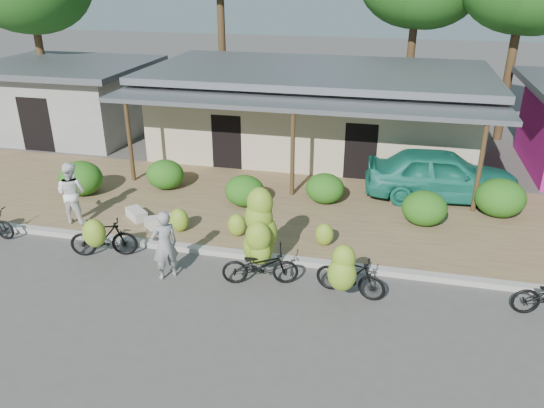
{
  "coord_description": "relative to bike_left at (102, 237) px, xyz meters",
  "views": [
    {
      "loc": [
        2.99,
        -9.51,
        6.89
      ],
      "look_at": [
        0.09,
        2.86,
        1.2
      ],
      "focal_mm": 35.0,
      "sensor_mm": 36.0,
      "label": 1
    }
  ],
  "objects": [
    {
      "name": "teal_van",
      "position": [
        8.6,
        5.76,
        0.31
      ],
      "size": [
        4.84,
        2.27,
        1.6
      ],
      "primitive_type": "imported",
      "rotation": [
        0.0,
        0.0,
        1.65
      ],
      "color": "#1B7B64",
      "rests_on": "sidewalk"
    },
    {
      "name": "hedge_0",
      "position": [
        -2.68,
        3.43,
        0.06
      ],
      "size": [
        1.42,
        1.28,
        1.11
      ],
      "primitive_type": "ellipsoid",
      "color": "#215513",
      "rests_on": "sidewalk"
    },
    {
      "name": "loose_banana_b",
      "position": [
        3.06,
        1.77,
        -0.17
      ],
      "size": [
        0.51,
        0.44,
        0.64
      ],
      "primitive_type": "ellipsoid",
      "color": "#8FA228",
      "rests_on": "sidewalk"
    },
    {
      "name": "ground",
      "position": [
        3.97,
        -1.15,
        -0.61
      ],
      "size": [
        100.0,
        100.0,
        0.0
      ],
      "primitive_type": "plane",
      "color": "#4E4B49",
      "rests_on": "ground"
    },
    {
      "name": "loose_banana_a",
      "position": [
        1.41,
        1.67,
        -0.15
      ],
      "size": [
        0.54,
        0.46,
        0.68
      ],
      "primitive_type": "ellipsoid",
      "color": "#8FA228",
      "rests_on": "sidewalk"
    },
    {
      "name": "vendor",
      "position": [
        1.97,
        -0.5,
        0.27
      ],
      "size": [
        0.75,
        0.75,
        1.76
      ],
      "primitive_type": "imported",
      "rotation": [
        0.0,
        0.0,
        3.91
      ],
      "color": "gray",
      "rests_on": "ground"
    },
    {
      "name": "sidewalk",
      "position": [
        3.97,
        3.85,
        -0.55
      ],
      "size": [
        60.0,
        6.0,
        0.12
      ],
      "primitive_type": "cube",
      "color": "#91764E",
      "rests_on": "ground"
    },
    {
      "name": "shop_main",
      "position": [
        3.97,
        9.78,
        1.11
      ],
      "size": [
        13.0,
        8.5,
        3.35
      ],
      "color": "#BBAF8D",
      "rests_on": "ground"
    },
    {
      "name": "loose_banana_c",
      "position": [
        5.47,
        1.79,
        -0.18
      ],
      "size": [
        0.5,
        0.42,
        0.62
      ],
      "primitive_type": "ellipsoid",
      "color": "#8FA228",
      "rests_on": "sidewalk"
    },
    {
      "name": "bike_center",
      "position": [
        4.15,
        0.06,
        0.29
      ],
      "size": [
        1.9,
        1.38,
        2.23
      ],
      "rotation": [
        0.0,
        0.0,
        1.81
      ],
      "color": "black",
      "rests_on": "ground"
    },
    {
      "name": "hedge_5",
      "position": [
        10.24,
        4.79,
        0.08
      ],
      "size": [
        1.46,
        1.31,
        1.14
      ],
      "primitive_type": "ellipsoid",
      "color": "#215513",
      "rests_on": "sidewalk"
    },
    {
      "name": "hedge_2",
      "position": [
        2.71,
        3.78,
        -0.01
      ],
      "size": [
        1.24,
        1.11,
        0.96
      ],
      "primitive_type": "ellipsoid",
      "color": "#215513",
      "rests_on": "sidewalk"
    },
    {
      "name": "shop_grey",
      "position": [
        -7.03,
        9.84,
        1.01
      ],
      "size": [
        7.0,
        6.0,
        3.15
      ],
      "color": "#979692",
      "rests_on": "ground"
    },
    {
      "name": "bike_left",
      "position": [
        0.0,
        0.0,
        0.0
      ],
      "size": [
        1.79,
        1.34,
        1.35
      ],
      "rotation": [
        0.0,
        0.0,
        1.85
      ],
      "color": "black",
      "rests_on": "ground"
    },
    {
      "name": "hedge_1",
      "position": [
        -0.24,
        4.52,
        0.0
      ],
      "size": [
        1.25,
        1.13,
        0.98
      ],
      "primitive_type": "ellipsoid",
      "color": "#215513",
      "rests_on": "sidewalk"
    },
    {
      "name": "hedge_4",
      "position": [
        8.06,
        3.68,
        0.01
      ],
      "size": [
        1.28,
        1.15,
        1.0
      ],
      "primitive_type": "ellipsoid",
      "color": "#215513",
      "rests_on": "sidewalk"
    },
    {
      "name": "curb",
      "position": [
        3.97,
        0.85,
        -0.53
      ],
      "size": [
        60.0,
        0.25,
        0.15
      ],
      "primitive_type": "cube",
      "color": "#A8A399",
      "rests_on": "ground"
    },
    {
      "name": "sack_near",
      "position": [
        0.77,
        1.77,
        -0.34
      ],
      "size": [
        0.93,
        0.8,
        0.3
      ],
      "primitive_type": "cube",
      "rotation": [
        0.0,
        0.0,
        0.57
      ],
      "color": "beige",
      "rests_on": "sidewalk"
    },
    {
      "name": "bike_right",
      "position": [
        6.3,
        -0.47,
        0.07
      ],
      "size": [
        1.71,
        1.31,
        1.59
      ],
      "rotation": [
        0.0,
        0.0,
        1.34
      ],
      "color": "black",
      "rests_on": "ground"
    },
    {
      "name": "sack_far",
      "position": [
        -0.13,
        2.14,
        -0.35
      ],
      "size": [
        0.82,
        0.77,
        0.28
      ],
      "primitive_type": "cube",
      "rotation": [
        0.0,
        0.0,
        -0.69
      ],
      "color": "beige",
      "rests_on": "sidewalk"
    },
    {
      "name": "bystander",
      "position": [
        -1.77,
        1.55,
        0.41
      ],
      "size": [
        0.91,
        0.72,
        1.8
      ],
      "primitive_type": "imported",
      "rotation": [
        0.0,
        0.0,
        3.1
      ],
      "color": "white",
      "rests_on": "sidewalk"
    },
    {
      "name": "hedge_3",
      "position": [
        5.08,
        4.57,
        -0.02
      ],
      "size": [
        1.21,
        1.08,
        0.94
      ],
      "primitive_type": "ellipsoid",
      "color": "#215513",
      "rests_on": "sidewalk"
    }
  ]
}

